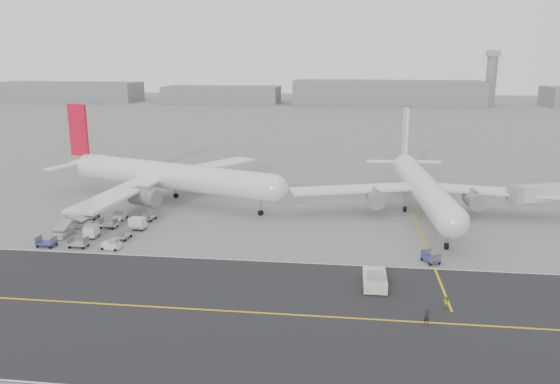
# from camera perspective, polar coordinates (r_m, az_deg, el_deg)

# --- Properties ---
(ground) EXTENTS (700.00, 700.00, 0.00)m
(ground) POSITION_cam_1_polar(r_m,az_deg,el_deg) (80.58, -6.06, -6.44)
(ground) COLOR gray
(ground) RESTS_ON ground
(taxiway) EXTENTS (220.00, 59.00, 0.03)m
(taxiway) POSITION_cam_1_polar(r_m,az_deg,el_deg) (63.43, -5.29, -12.29)
(taxiway) COLOR #262629
(taxiway) RESTS_ON ground
(horizon_buildings) EXTENTS (520.00, 28.00, 28.00)m
(horizon_buildings) POSITION_cam_1_polar(r_m,az_deg,el_deg) (334.84, 9.33, 9.04)
(horizon_buildings) COLOR gray
(horizon_buildings) RESTS_ON ground
(control_tower) EXTENTS (7.00, 7.00, 31.25)m
(control_tower) POSITION_cam_1_polar(r_m,az_deg,el_deg) (348.49, 21.21, 11.16)
(control_tower) COLOR gray
(control_tower) RESTS_ON ground
(airliner_a) EXTENTS (50.91, 50.01, 18.35)m
(airliner_a) POSITION_cam_1_polar(r_m,az_deg,el_deg) (109.33, -11.81, 1.70)
(airliner_a) COLOR white
(airliner_a) RESTS_ON ground
(airliner_b) EXTENTS (48.97, 49.64, 17.12)m
(airliner_b) POSITION_cam_1_polar(r_m,az_deg,el_deg) (102.88, 14.65, 0.57)
(airliner_b) COLOR white
(airliner_b) RESTS_ON ground
(pushback_tug) EXTENTS (2.86, 7.79, 2.23)m
(pushback_tug) POSITION_cam_1_polar(r_m,az_deg,el_deg) (69.98, 9.87, -9.03)
(pushback_tug) COLOR beige
(pushback_tug) RESTS_ON ground
(jet_bridge) EXTENTS (16.49, 7.99, 6.21)m
(jet_bridge) POSITION_cam_1_polar(r_m,az_deg,el_deg) (107.91, 26.59, -0.19)
(jet_bridge) COLOR gray
(jet_bridge) RESTS_ON ground
(gse_cluster) EXTENTS (19.02, 23.22, 2.15)m
(gse_cluster) POSITION_cam_1_polar(r_m,az_deg,el_deg) (94.18, -18.21, -4.04)
(gse_cluster) COLOR #96969B
(gse_cluster) RESTS_ON ground
(stray_dolly) EXTENTS (2.68, 3.16, 1.66)m
(stray_dolly) POSITION_cam_1_polar(r_m,az_deg,el_deg) (79.72, 15.44, -7.12)
(stray_dolly) COLOR silver
(stray_dolly) RESTS_ON ground
(ground_crew_a) EXTENTS (0.60, 0.40, 1.63)m
(ground_crew_a) POSITION_cam_1_polar(r_m,az_deg,el_deg) (62.21, 15.06, -12.48)
(ground_crew_a) COLOR black
(ground_crew_a) RESTS_ON ground
(ground_crew_b) EXTENTS (0.89, 0.78, 1.56)m
(ground_crew_b) POSITION_cam_1_polar(r_m,az_deg,el_deg) (66.39, 16.98, -10.89)
(ground_crew_b) COLOR #B6BC16
(ground_crew_b) RESTS_ON ground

